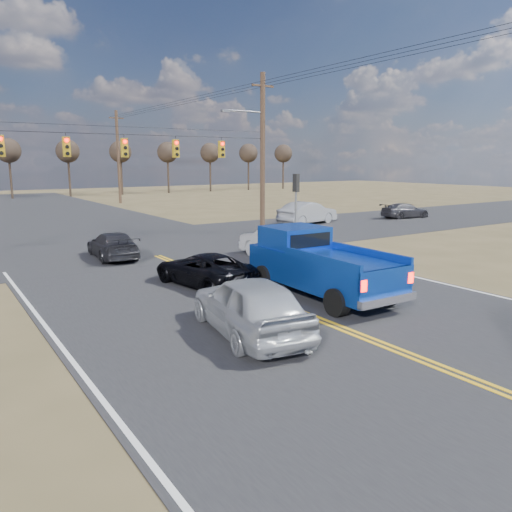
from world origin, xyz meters
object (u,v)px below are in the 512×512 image
silver_suv (249,305)px  cross_car_east_far (405,211)px  cross_car_east_near (308,213)px  dgrey_car_queue (113,245)px  white_car_queue (280,242)px  pickup_truck (318,264)px  black_suv (204,269)px

silver_suv → cross_car_east_far: silver_suv is taller
cross_car_east_near → dgrey_car_queue: bearing=98.1°
white_car_queue → dgrey_car_queue: 8.02m
silver_suv → dgrey_car_queue: silver_suv is taller
cross_car_east_far → pickup_truck: bearing=132.1°
white_car_queue → dgrey_car_queue: size_ratio=1.15×
black_suv → cross_car_east_near: (15.17, 12.36, 0.21)m
black_suv → dgrey_car_queue: 7.23m
cross_car_east_far → cross_car_east_near: bearing=89.9°
dgrey_car_queue → cross_car_east_far: bearing=-166.9°
silver_suv → white_car_queue: (6.89, 7.97, 0.00)m
silver_suv → cross_car_east_far: bearing=-138.1°
white_car_queue → cross_car_east_near: bearing=-132.4°
white_car_queue → cross_car_east_near: white_car_queue is taller
cross_car_east_near → cross_car_east_far: size_ratio=1.18×
dgrey_car_queue → cross_car_east_near: size_ratio=0.87×
silver_suv → black_suv: 5.75m
white_car_queue → cross_car_east_far: size_ratio=1.18×
white_car_queue → dgrey_car_queue: white_car_queue is taller
white_car_queue → cross_car_east_near: (9.84, 9.92, -0.00)m
dgrey_car_queue → cross_car_east_near: cross_car_east_near is taller
pickup_truck → cross_car_east_far: bearing=35.0°
dgrey_car_queue → pickup_truck: bearing=113.9°
pickup_truck → cross_car_east_far: size_ratio=1.45×
white_car_queue → cross_car_east_near: size_ratio=1.00×
white_car_queue → black_suv: bearing=26.9°
dgrey_car_queue → cross_car_east_far: dgrey_car_queue is taller
pickup_truck → white_car_queue: pickup_truck is taller
black_suv → white_car_queue: (5.34, 2.44, 0.21)m
black_suv → white_car_queue: 5.87m
black_suv → cross_car_east_near: bearing=-150.3°
silver_suv → white_car_queue: bearing=-121.5°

